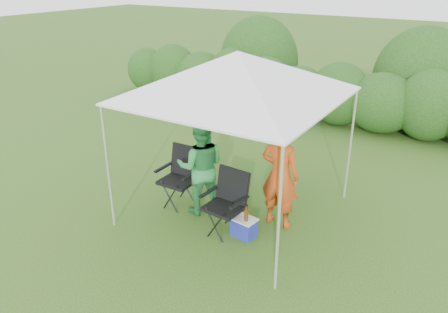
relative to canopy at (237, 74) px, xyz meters
The scene contains 9 objects.
ground 2.51m from the canopy, 90.00° to the right, with size 70.00×70.00×0.00m, color #395E1D.
hedge 5.74m from the canopy, 88.87° to the left, with size 15.16×1.53×1.80m.
canopy is the anchor object (origin of this frame).
chair_right 1.98m from the canopy, 72.05° to the right, with size 0.68×0.63×1.05m.
chair_left 2.13m from the canopy, 165.72° to the right, with size 0.67×0.61×1.07m.
man 1.76m from the canopy, ahead, with size 0.66×0.44×1.82m, color #C14516.
woman 1.71m from the canopy, 147.59° to the right, with size 0.84×0.65×1.73m, color #2C8944.
cooler 2.44m from the canopy, 50.38° to the right, with size 0.43×0.34×0.33m.
bottle 2.19m from the canopy, 49.04° to the right, with size 0.07×0.07×0.26m, color #592D0C.
Camera 1 is at (3.41, -5.38, 4.01)m, focal length 35.00 mm.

